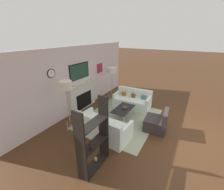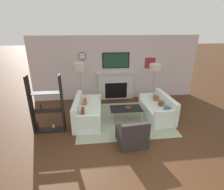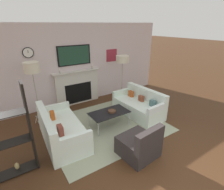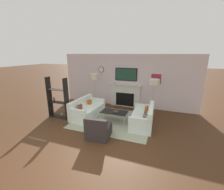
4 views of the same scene
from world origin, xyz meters
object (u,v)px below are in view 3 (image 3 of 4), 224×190
(armchair, at_px, (139,145))
(shelf_unit, at_px, (3,139))
(couch_right, at_px, (139,106))
(floor_lamp_left, at_px, (32,68))
(floor_lamp_right, at_px, (122,60))
(coffee_table, at_px, (109,113))
(decorative_bowl, at_px, (112,111))
(couch_left, at_px, (61,131))

(armchair, relative_size, shelf_unit, 0.46)
(couch_right, distance_m, armchair, 1.90)
(floor_lamp_left, relative_size, shelf_unit, 1.00)
(couch_right, bearing_deg, floor_lamp_right, 79.69)
(armchair, distance_m, shelf_unit, 2.60)
(shelf_unit, bearing_deg, floor_lamp_left, 61.95)
(coffee_table, height_order, decorative_bowl, decorative_bowl)
(decorative_bowl, height_order, shelf_unit, shelf_unit)
(floor_lamp_left, bearing_deg, floor_lamp_right, 0.00)
(couch_right, relative_size, coffee_table, 1.55)
(floor_lamp_right, bearing_deg, floor_lamp_left, 180.00)
(couch_left, relative_size, floor_lamp_right, 1.08)
(armchair, height_order, floor_lamp_right, floor_lamp_right)
(couch_right, relative_size, shelf_unit, 0.93)
(couch_left, relative_size, couch_right, 1.08)
(coffee_table, bearing_deg, shelf_unit, -170.90)
(floor_lamp_left, distance_m, floor_lamp_right, 2.93)
(couch_left, height_order, floor_lamp_right, floor_lamp_right)
(floor_lamp_right, bearing_deg, couch_right, -100.31)
(coffee_table, height_order, shelf_unit, shelf_unit)
(floor_lamp_left, xyz_separation_m, shelf_unit, (-0.91, -1.70, -0.80))
(couch_right, xyz_separation_m, armchair, (-1.25, -1.43, -0.02))
(coffee_table, bearing_deg, decorative_bowl, -22.13)
(decorative_bowl, bearing_deg, coffee_table, 157.87)
(decorative_bowl, distance_m, floor_lamp_right, 2.15)
(couch_left, bearing_deg, armchair, -49.14)
(decorative_bowl, relative_size, floor_lamp_left, 0.12)
(couch_right, distance_m, coffee_table, 1.17)
(floor_lamp_right, xyz_separation_m, shelf_unit, (-3.84, -1.70, -0.71))
(couch_left, relative_size, coffee_table, 1.68)
(decorative_bowl, bearing_deg, couch_right, 6.28)
(shelf_unit, bearing_deg, coffee_table, 9.10)
(coffee_table, distance_m, decorative_bowl, 0.10)
(floor_lamp_left, bearing_deg, couch_left, -79.63)
(armchair, bearing_deg, floor_lamp_right, 60.88)
(coffee_table, bearing_deg, floor_lamp_left, 139.73)
(floor_lamp_right, bearing_deg, decorative_bowl, -134.57)
(couch_left, distance_m, decorative_bowl, 1.41)
(armchair, xyz_separation_m, shelf_unit, (-2.36, 0.94, 0.53))
(decorative_bowl, height_order, floor_lamp_right, floor_lamp_right)
(decorative_bowl, xyz_separation_m, shelf_unit, (-2.52, -0.36, 0.33))
(couch_left, height_order, coffee_table, couch_left)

